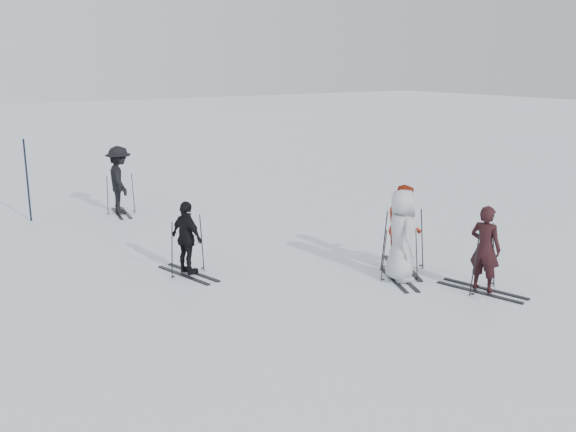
# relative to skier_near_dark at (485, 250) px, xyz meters

# --- Properties ---
(ground) EXTENTS (120.00, 120.00, 0.00)m
(ground) POSITION_rel_skier_near_dark_xyz_m (-1.99, 2.79, -0.83)
(ground) COLOR silver
(ground) RESTS_ON ground
(skier_near_dark) EXTENTS (0.54, 0.69, 1.67)m
(skier_near_dark) POSITION_rel_skier_near_dark_xyz_m (0.00, 0.00, 0.00)
(skier_near_dark) COLOR black
(skier_near_dark) RESTS_ON ground
(skier_red) EXTENTS (1.01, 1.09, 1.80)m
(skier_red) POSITION_rel_skier_near_dark_xyz_m (-0.32, 1.88, 0.06)
(skier_red) COLOR #9C2611
(skier_red) RESTS_ON ground
(skier_grey) EXTENTS (0.90, 1.06, 1.85)m
(skier_grey) POSITION_rel_skier_near_dark_xyz_m (-0.91, 1.35, 0.09)
(skier_grey) COLOR #ABAFB5
(skier_grey) RESTS_ON ground
(skier_uphill_left) EXTENTS (0.56, 0.96, 1.53)m
(skier_uphill_left) POSITION_rel_skier_near_dark_xyz_m (-4.31, 4.07, -0.07)
(skier_uphill_left) COLOR black
(skier_uphill_left) RESTS_ON ground
(skier_uphill_far) EXTENTS (0.92, 1.36, 1.94)m
(skier_uphill_far) POSITION_rel_skier_near_dark_xyz_m (-3.59, 10.15, 0.14)
(skier_uphill_far) COLOR black
(skier_uphill_far) RESTS_ON ground
(skis_near_dark) EXTENTS (1.99, 1.37, 1.32)m
(skis_near_dark) POSITION_rel_skier_near_dark_xyz_m (0.00, 0.00, -0.17)
(skis_near_dark) COLOR black
(skis_near_dark) RESTS_ON ground
(skis_red) EXTENTS (2.08, 1.72, 1.34)m
(skis_red) POSITION_rel_skier_near_dark_xyz_m (-0.32, 1.88, -0.16)
(skis_red) COLOR black
(skis_red) RESTS_ON ground
(skis_grey) EXTENTS (1.75, 1.36, 1.13)m
(skis_grey) POSITION_rel_skier_near_dark_xyz_m (-0.91, 1.35, -0.27)
(skis_grey) COLOR black
(skis_grey) RESTS_ON ground
(skis_uphill_left) EXTENTS (1.88, 1.26, 1.25)m
(skis_uphill_left) POSITION_rel_skier_near_dark_xyz_m (-4.31, 4.07, -0.21)
(skis_uphill_left) COLOR black
(skis_uphill_left) RESTS_ON ground
(skis_uphill_far) EXTENTS (1.76, 1.13, 1.20)m
(skis_uphill_far) POSITION_rel_skier_near_dark_xyz_m (-3.59, 10.15, -0.24)
(skis_uphill_far) COLOR black
(skis_uphill_far) RESTS_ON ground
(piste_marker) EXTENTS (0.05, 0.05, 2.29)m
(piste_marker) POSITION_rel_skier_near_dark_xyz_m (-5.99, 10.71, 0.31)
(piste_marker) COLOR black
(piste_marker) RESTS_ON ground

